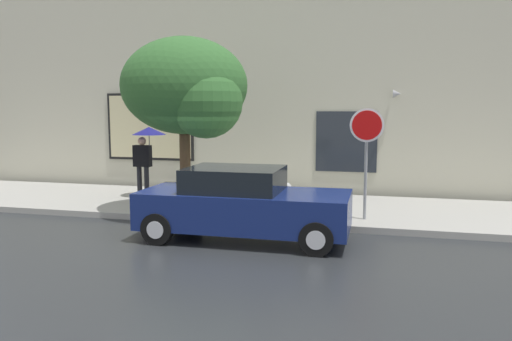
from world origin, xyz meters
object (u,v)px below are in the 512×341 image
(parked_car, at_px, (243,204))
(stop_sign, at_px, (366,141))
(fire_hydrant, at_px, (287,199))
(pedestrian_with_umbrella, at_px, (147,142))
(street_tree, at_px, (188,89))

(parked_car, xyz_separation_m, stop_sign, (2.40, 1.81, 1.21))
(fire_hydrant, height_order, stop_sign, stop_sign)
(fire_hydrant, bearing_deg, stop_sign, -0.09)
(pedestrian_with_umbrella, height_order, street_tree, street_tree)
(fire_hydrant, bearing_deg, pedestrian_with_umbrella, 160.52)
(parked_car, height_order, fire_hydrant, parked_car)
(pedestrian_with_umbrella, xyz_separation_m, street_tree, (2.00, -1.77, 1.41))
(pedestrian_with_umbrella, height_order, stop_sign, stop_sign)
(street_tree, bearing_deg, parked_car, -41.63)
(pedestrian_with_umbrella, bearing_deg, stop_sign, -14.04)
(parked_car, height_order, stop_sign, stop_sign)
(parked_car, relative_size, street_tree, 1.00)
(stop_sign, bearing_deg, parked_car, -142.95)
(parked_car, bearing_deg, stop_sign, 37.05)
(fire_hydrant, xyz_separation_m, pedestrian_with_umbrella, (-4.36, 1.54, 1.19))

